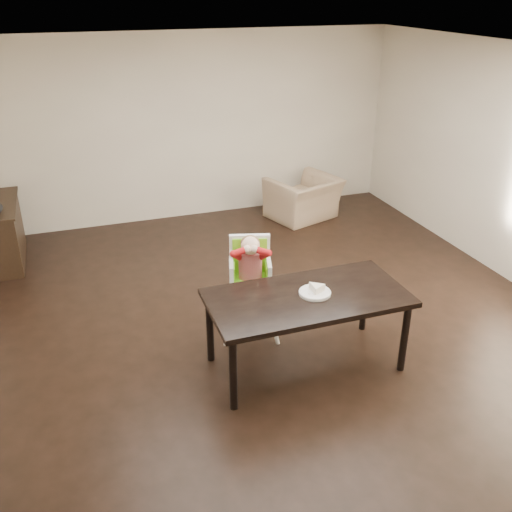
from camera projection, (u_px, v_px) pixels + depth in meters
The scene contains 7 objects.
ground at pixel (283, 328), 5.98m from camera, with size 7.00×7.00×0.00m, color black.
room_walls at pixel (287, 156), 5.18m from camera, with size 6.02×7.02×2.71m.
dining_table at pixel (307, 303), 5.14m from camera, with size 1.80×0.90×0.75m.
high_chair at pixel (250, 264), 5.65m from camera, with size 0.56×0.56×1.07m.
plate at pixel (315, 291), 5.12m from camera, with size 0.30×0.30×0.08m.
armchair at pixel (304, 192), 8.61m from camera, with size 0.97×0.63×0.85m, color tan.
sideboard at pixel (4, 232), 7.28m from camera, with size 0.44×1.26×0.79m.
Camera 1 is at (-1.94, -4.68, 3.29)m, focal length 40.00 mm.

